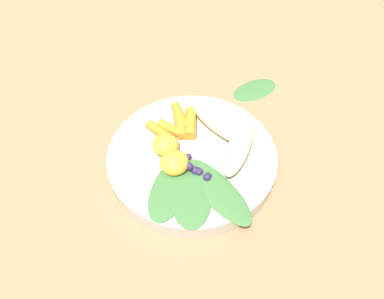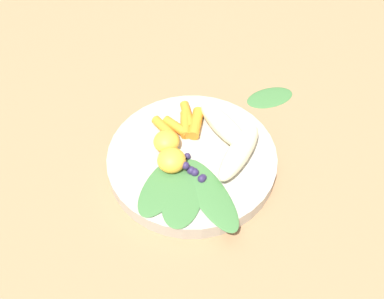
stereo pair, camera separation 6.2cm
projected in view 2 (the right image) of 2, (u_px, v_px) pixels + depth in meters
name	position (u px, v px, depth m)	size (l,w,h in m)	color
ground_plane	(192.00, 164.00, 0.65)	(2.40, 2.40, 0.00)	#99704C
bowl	(192.00, 159.00, 0.63)	(0.26, 0.26, 0.03)	#B2AD9E
banana_peeled_left	(225.00, 127.00, 0.64)	(0.12, 0.03, 0.03)	beige
banana_peeled_right	(239.00, 152.00, 0.60)	(0.12, 0.03, 0.03)	beige
orange_segment_near	(172.00, 160.00, 0.60)	(0.04, 0.04, 0.03)	#F4A833
orange_segment_far	(166.00, 142.00, 0.62)	(0.04, 0.04, 0.03)	#F4A833
carrot_front	(196.00, 123.00, 0.65)	(0.02, 0.02, 0.06)	orange
carrot_mid_left	(190.00, 115.00, 0.67)	(0.02, 0.02, 0.06)	orange
carrot_mid_right	(185.00, 124.00, 0.65)	(0.02, 0.02, 0.05)	orange
carrot_rear	(176.00, 127.00, 0.65)	(0.02, 0.02, 0.05)	orange
carrot_small	(165.00, 129.00, 0.65)	(0.02, 0.02, 0.05)	orange
blueberry_pile	(194.00, 171.00, 0.59)	(0.04, 0.06, 0.02)	#2D234C
kale_leaf_left	(163.00, 185.00, 0.58)	(0.12, 0.05, 0.01)	#3D7038
kale_leaf_right	(182.00, 196.00, 0.57)	(0.11, 0.06, 0.01)	#3D7038
kale_leaf_rear	(210.00, 194.00, 0.57)	(0.14, 0.05, 0.01)	#3D7038
kale_leaf_stray	(270.00, 97.00, 0.74)	(0.09, 0.05, 0.01)	#3D7038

